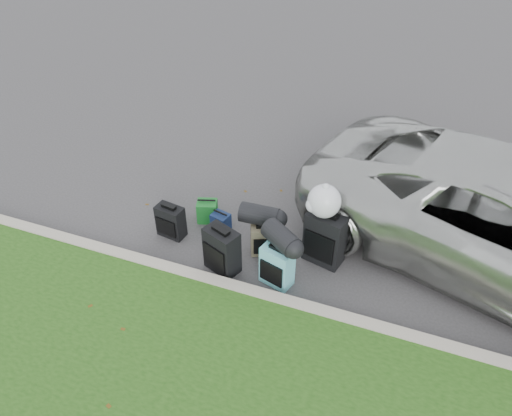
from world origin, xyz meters
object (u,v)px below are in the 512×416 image
(suitcase_olive, at_px, (263,240))
(suitcase_large_black_left, at_px, (222,250))
(suv, at_px, (512,221))
(tote_green, at_px, (207,211))
(suitcase_teal, at_px, (277,266))
(suitcase_small_black, at_px, (171,221))
(suitcase_large_black_right, at_px, (325,238))
(tote_navy, at_px, (221,222))

(suitcase_olive, bearing_deg, suitcase_large_black_left, -152.70)
(suitcase_large_black_left, relative_size, suitcase_olive, 1.44)
(suv, relative_size, tote_green, 16.32)
(tote_green, bearing_deg, suitcase_teal, -49.53)
(suv, xyz_separation_m, suitcase_small_black, (-4.71, -1.08, -0.54))
(suitcase_olive, bearing_deg, suitcase_small_black, 160.76)
(suitcase_olive, height_order, suitcase_teal, suitcase_teal)
(suv, bearing_deg, suitcase_large_black_right, 125.27)
(suitcase_olive, height_order, tote_green, suitcase_olive)
(suitcase_teal, relative_size, suitcase_large_black_right, 0.74)
(suv, bearing_deg, tote_navy, 116.62)
(suitcase_teal, distance_m, suitcase_large_black_right, 0.84)
(suitcase_olive, distance_m, suitcase_teal, 0.64)
(suitcase_small_black, bearing_deg, suitcase_large_black_left, -12.93)
(suv, xyz_separation_m, tote_navy, (-4.05, -0.69, -0.66))
(suitcase_large_black_left, height_order, suitcase_olive, suitcase_large_black_left)
(suv, relative_size, suitcase_small_black, 10.97)
(suitcase_large_black_left, xyz_separation_m, suitcase_teal, (0.81, 0.02, -0.04))
(suv, height_order, suitcase_teal, suv)
(suitcase_small_black, distance_m, suitcase_large_black_right, 2.36)
(suitcase_small_black, bearing_deg, tote_green, 63.01)
(suitcase_teal, bearing_deg, suitcase_large_black_left, -162.83)
(suitcase_large_black_right, bearing_deg, suitcase_small_black, -159.21)
(suitcase_small_black, xyz_separation_m, suitcase_large_black_left, (1.04, -0.40, 0.09))
(tote_navy, bearing_deg, suitcase_large_black_left, -51.93)
(suv, relative_size, suitcase_large_black_right, 7.00)
(suv, distance_m, tote_navy, 4.16)
(suitcase_olive, relative_size, tote_navy, 1.68)
(suv, distance_m, tote_green, 4.42)
(suitcase_olive, height_order, suitcase_large_black_right, suitcase_large_black_right)
(tote_green, bearing_deg, suitcase_large_black_left, -72.20)
(suitcase_small_black, bearing_deg, suitcase_teal, -3.46)
(suitcase_small_black, xyz_separation_m, tote_green, (0.37, 0.52, -0.09))
(suitcase_olive, xyz_separation_m, tote_green, (-1.09, 0.39, -0.06))
(suv, bearing_deg, tote_green, 114.25)
(suitcase_large_black_right, height_order, tote_green, suitcase_large_black_right)
(suv, bearing_deg, suitcase_olive, 123.23)
(tote_green, bearing_deg, suitcase_small_black, -143.32)
(suitcase_olive, bearing_deg, suitcase_large_black_right, -13.60)
(suv, height_order, tote_navy, suv)
(suitcase_large_black_left, relative_size, tote_green, 1.97)
(suitcase_large_black_left, bearing_deg, suitcase_large_black_right, 49.22)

